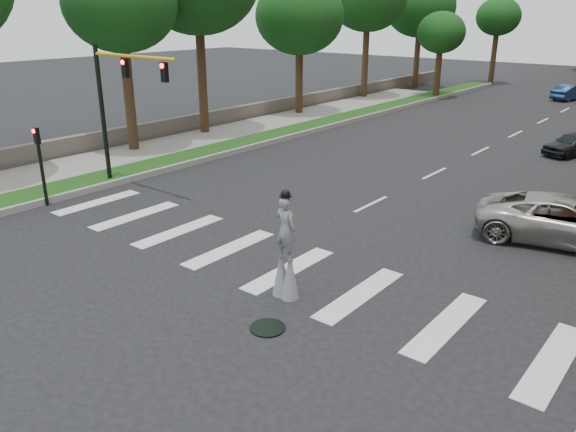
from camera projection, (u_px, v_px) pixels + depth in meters
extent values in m
plane|color=black|center=(237.00, 269.00, 17.37)|extent=(160.00, 160.00, 0.00)
cube|color=#153C11|center=(318.00, 125.00, 38.71)|extent=(2.00, 60.00, 0.25)
cube|color=gray|center=(330.00, 126.00, 38.08)|extent=(0.20, 60.00, 0.28)
cube|color=gray|center=(177.00, 144.00, 33.19)|extent=(4.00, 60.00, 0.18)
cube|color=#58534C|center=(275.00, 107.00, 43.27)|extent=(0.50, 56.00, 1.10)
cylinder|color=black|center=(268.00, 328.00, 14.13)|extent=(0.90, 0.90, 0.04)
cylinder|color=black|center=(103.00, 116.00, 24.98)|extent=(0.20, 0.20, 6.20)
cylinder|color=gold|center=(133.00, 56.00, 22.52)|extent=(5.20, 0.14, 0.14)
cube|color=black|center=(125.00, 68.00, 23.04)|extent=(0.28, 0.18, 0.75)
cylinder|color=#FF0C0C|center=(122.00, 62.00, 22.88)|extent=(0.18, 0.06, 0.18)
cube|color=black|center=(164.00, 72.00, 21.57)|extent=(0.28, 0.18, 0.75)
cylinder|color=#FF0C0C|center=(162.00, 66.00, 21.41)|extent=(0.18, 0.06, 0.18)
cylinder|color=black|center=(42.00, 170.00, 22.56)|extent=(0.14, 0.14, 3.00)
cube|color=black|center=(37.00, 136.00, 22.08)|extent=(0.25, 0.16, 0.65)
cylinder|color=#FF0C0C|center=(33.00, 131.00, 21.94)|extent=(0.16, 0.05, 0.16)
cylinder|color=#352315|center=(290.00, 280.00, 15.47)|extent=(0.07, 0.07, 1.11)
cylinder|color=#352315|center=(281.00, 276.00, 15.67)|extent=(0.07, 0.07, 1.11)
cone|color=slate|center=(290.00, 275.00, 15.42)|extent=(0.52, 0.52, 1.38)
cone|color=slate|center=(281.00, 272.00, 15.63)|extent=(0.52, 0.52, 1.38)
imported|color=slate|center=(286.00, 229.00, 15.07)|extent=(0.69, 0.48, 1.83)
sphere|color=black|center=(286.00, 194.00, 14.73)|extent=(0.26, 0.26, 0.26)
cylinder|color=black|center=(286.00, 196.00, 14.75)|extent=(0.34, 0.34, 0.02)
cube|color=yellow|center=(289.00, 210.00, 14.99)|extent=(0.22, 0.05, 0.10)
imported|color=#A19F98|center=(564.00, 220.00, 19.15)|extent=(6.19, 3.85, 1.60)
imported|color=black|center=(573.00, 144.00, 30.88)|extent=(2.82, 4.07, 1.29)
imported|color=#15294C|center=(570.00, 93.00, 49.90)|extent=(2.52, 4.28, 1.33)
cylinder|color=#352315|center=(129.00, 95.00, 30.74)|extent=(0.56, 0.56, 6.41)
ellipsoid|color=#0F3413|center=(120.00, 3.00, 29.12)|extent=(5.93, 5.93, 5.04)
cylinder|color=#352315|center=(202.00, 76.00, 35.02)|extent=(0.56, 0.56, 7.36)
cylinder|color=#352315|center=(299.00, 78.00, 42.21)|extent=(0.56, 0.56, 5.54)
ellipsoid|color=#0F3413|center=(299.00, 16.00, 40.70)|extent=(6.46, 6.46, 5.49)
cylinder|color=#352315|center=(365.00, 59.00, 49.99)|extent=(0.56, 0.56, 6.90)
cylinder|color=#352315|center=(417.00, 57.00, 56.76)|extent=(0.56, 0.56, 6.16)
ellipsoid|color=#0F3413|center=(421.00, 7.00, 55.11)|extent=(6.87, 6.87, 5.84)
cylinder|color=#352315|center=(438.00, 72.00, 50.67)|extent=(0.56, 0.56, 4.65)
ellipsoid|color=#0F3413|center=(441.00, 32.00, 49.51)|extent=(4.25, 4.25, 3.61)
cylinder|color=#352315|center=(494.00, 56.00, 60.24)|extent=(0.56, 0.56, 5.79)
ellipsoid|color=#0F3413|center=(498.00, 17.00, 58.85)|extent=(4.59, 4.59, 3.90)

